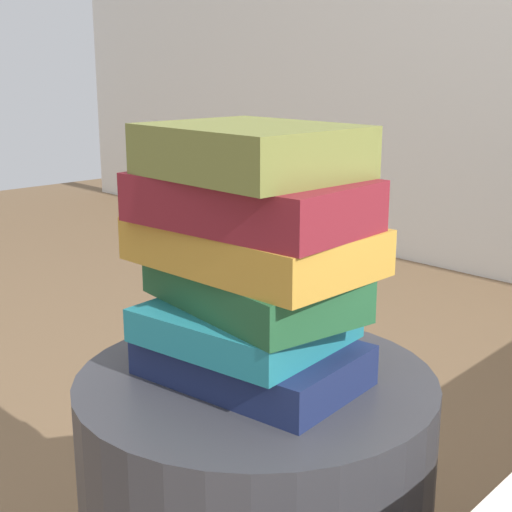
{
  "coord_description": "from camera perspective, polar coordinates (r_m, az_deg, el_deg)",
  "views": [
    {
      "loc": [
        0.63,
        -0.61,
        0.81
      ],
      "look_at": [
        0.0,
        0.0,
        0.58
      ],
      "focal_mm": 51.8,
      "sensor_mm": 36.0,
      "label": 1
    }
  ],
  "objects": [
    {
      "name": "book_navy",
      "position": [
        0.95,
        -0.46,
        -7.98
      ],
      "size": [
        0.29,
        0.21,
        0.05
      ],
      "primitive_type": "cube",
      "rotation": [
        0.0,
        0.0,
        0.14
      ],
      "color": "#19234C",
      "rests_on": "side_table"
    },
    {
      "name": "book_maroon",
      "position": [
        0.89,
        -0.63,
        4.28
      ],
      "size": [
        0.3,
        0.19,
        0.06
      ],
      "primitive_type": "cube",
      "rotation": [
        0.0,
        0.0,
        0.09
      ],
      "color": "maroon",
      "rests_on": "book_ochre"
    },
    {
      "name": "book_ochre",
      "position": [
        0.91,
        -0.34,
        0.86
      ],
      "size": [
        0.3,
        0.19,
        0.06
      ],
      "primitive_type": "cube",
      "rotation": [
        0.0,
        0.0,
        0.03
      ],
      "color": "#B7842D",
      "rests_on": "book_forest"
    },
    {
      "name": "book_teal",
      "position": [
        0.94,
        -0.86,
        -5.19
      ],
      "size": [
        0.25,
        0.23,
        0.04
      ],
      "primitive_type": "cube",
      "rotation": [
        0.0,
        0.0,
        0.14
      ],
      "color": "#1E727F",
      "rests_on": "book_navy"
    },
    {
      "name": "book_forest",
      "position": [
        0.93,
        -0.29,
        -2.34
      ],
      "size": [
        0.29,
        0.19,
        0.05
      ],
      "primitive_type": "cube",
      "rotation": [
        0.0,
        0.0,
        -0.12
      ],
      "color": "#1E512D",
      "rests_on": "book_teal"
    },
    {
      "name": "book_olive",
      "position": [
        0.88,
        -0.23,
        8.13
      ],
      "size": [
        0.24,
        0.2,
        0.06
      ],
      "primitive_type": "cube",
      "rotation": [
        0.0,
        0.0,
        -0.01
      ],
      "color": "olive",
      "rests_on": "book_maroon"
    }
  ]
}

